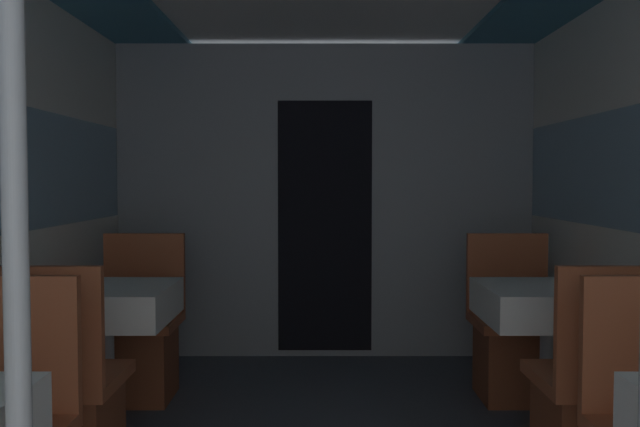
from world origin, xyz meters
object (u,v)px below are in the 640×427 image
support_pole_left_0 (12,249)px  dining_table_left_1 (101,308)px  chair_left_near_1 (56,419)px  chair_left_far_1 (134,348)px  dining_table_right_1 (546,308)px  chair_right_far_1 (511,348)px  chair_right_near_1 (593,418)px

support_pole_left_0 → dining_table_left_1: (-0.36, 1.80, -0.46)m
dining_table_left_1 → chair_left_near_1: chair_left_near_1 is taller
support_pole_left_0 → chair_left_far_1: support_pole_left_0 is taller
chair_left_near_1 → dining_table_left_1: bearing=90.0°
dining_table_left_1 → dining_table_right_1: (2.10, 0.00, 0.00)m
chair_left_far_1 → chair_right_far_1: bearing=-180.0°
dining_table_right_1 → chair_right_near_1: 0.67m
chair_left_far_1 → chair_right_near_1: same height
dining_table_left_1 → chair_left_far_1: chair_left_far_1 is taller
chair_left_near_1 → chair_left_far_1: 1.17m
chair_left_near_1 → chair_left_far_1: bearing=90.0°
dining_table_right_1 → chair_right_near_1: (-0.00, -0.59, -0.33)m
chair_left_near_1 → chair_right_near_1: 2.10m
support_pole_left_0 → dining_table_right_1: (1.74, 1.80, -0.46)m
support_pole_left_0 → dining_table_left_1: size_ratio=2.99×
dining_table_left_1 → chair_left_near_1: size_ratio=0.79×
chair_right_far_1 → chair_left_near_1: bearing=29.1°
support_pole_left_0 → chair_right_near_1: support_pole_left_0 is taller
chair_left_near_1 → chair_left_far_1: size_ratio=1.00×
dining_table_right_1 → chair_right_near_1: bearing=-90.0°
chair_left_far_1 → dining_table_right_1: size_ratio=1.27×
dining_table_left_1 → chair_right_near_1: (2.10, -0.59, -0.33)m
dining_table_left_1 → chair_right_far_1: 2.21m
support_pole_left_0 → chair_right_near_1: 2.26m
support_pole_left_0 → chair_right_far_1: size_ratio=2.36×
support_pole_left_0 → chair_left_far_1: (-0.36, 2.39, -0.79)m
chair_right_near_1 → chair_left_near_1: bearing=180.0°
chair_right_near_1 → support_pole_left_0: bearing=-145.0°
chair_left_near_1 → chair_right_near_1: size_ratio=1.00×
chair_right_far_1 → chair_right_near_1: bearing=90.0°
chair_left_near_1 → chair_left_far_1: same height
dining_table_left_1 → chair_right_far_1: chair_right_far_1 is taller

